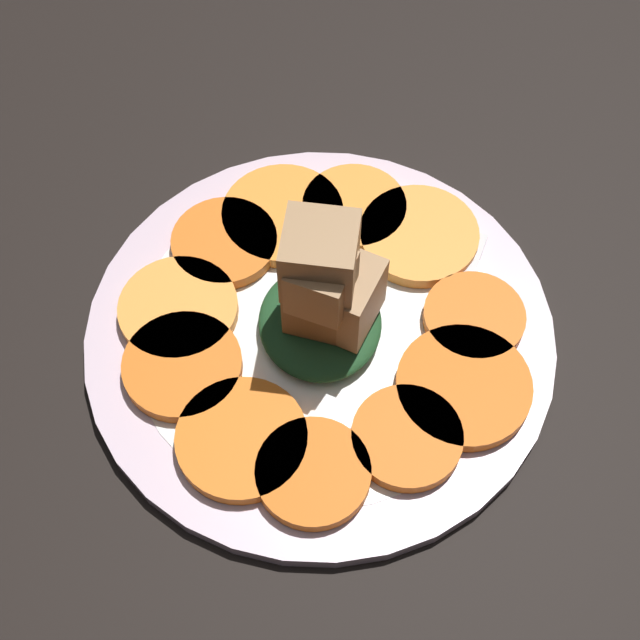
# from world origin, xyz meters

# --- Properties ---
(table_slab) EXTENTS (1.20, 1.20, 0.02)m
(table_slab) POSITION_xyz_m (0.00, 0.00, 0.01)
(table_slab) COLOR black
(table_slab) RESTS_ON ground
(plate) EXTENTS (0.29, 0.29, 0.01)m
(plate) POSITION_xyz_m (0.00, 0.00, 0.03)
(plate) COLOR silver
(plate) RESTS_ON table_slab
(carrot_slice_0) EXTENTS (0.08, 0.08, 0.01)m
(carrot_slice_0) POSITION_xyz_m (0.09, 0.02, 0.04)
(carrot_slice_0) COLOR orange
(carrot_slice_0) RESTS_ON plate
(carrot_slice_1) EXTENTS (0.07, 0.07, 0.01)m
(carrot_slice_1) POSITION_xyz_m (0.07, 0.06, 0.04)
(carrot_slice_1) COLOR orange
(carrot_slice_1) RESTS_ON plate
(carrot_slice_2) EXTENTS (0.07, 0.07, 0.01)m
(carrot_slice_2) POSITION_xyz_m (0.02, 0.09, 0.04)
(carrot_slice_2) COLOR #F99438
(carrot_slice_2) RESTS_ON plate
(carrot_slice_3) EXTENTS (0.07, 0.07, 0.01)m
(carrot_slice_3) POSITION_xyz_m (-0.02, 0.08, 0.04)
(carrot_slice_3) COLOR orange
(carrot_slice_3) RESTS_ON plate
(carrot_slice_4) EXTENTS (0.07, 0.07, 0.01)m
(carrot_slice_4) POSITION_xyz_m (-0.07, 0.05, 0.04)
(carrot_slice_4) COLOR orange
(carrot_slice_4) RESTS_ON plate
(carrot_slice_5) EXTENTS (0.06, 0.06, 0.01)m
(carrot_slice_5) POSITION_xyz_m (-0.09, 0.01, 0.04)
(carrot_slice_5) COLOR #D76215
(carrot_slice_5) RESTS_ON plate
(carrot_slice_6) EXTENTS (0.06, 0.06, 0.01)m
(carrot_slice_6) POSITION_xyz_m (-0.08, -0.04, 0.04)
(carrot_slice_6) COLOR orange
(carrot_slice_6) RESTS_ON plate
(carrot_slice_7) EXTENTS (0.08, 0.08, 0.01)m
(carrot_slice_7) POSITION_xyz_m (-0.05, -0.08, 0.04)
(carrot_slice_7) COLOR #D55F13
(carrot_slice_7) RESTS_ON plate
(carrot_slice_8) EXTENTS (0.06, 0.06, 0.01)m
(carrot_slice_8) POSITION_xyz_m (0.00, -0.09, 0.04)
(carrot_slice_8) COLOR orange
(carrot_slice_8) RESTS_ON plate
(carrot_slice_9) EXTENTS (0.08, 0.08, 0.01)m
(carrot_slice_9) POSITION_xyz_m (0.06, -0.07, 0.04)
(carrot_slice_9) COLOR orange
(carrot_slice_9) RESTS_ON plate
(carrot_slice_10) EXTENTS (0.07, 0.07, 0.01)m
(carrot_slice_10) POSITION_xyz_m (0.09, -0.03, 0.04)
(carrot_slice_10) COLOR orange
(carrot_slice_10) RESTS_ON plate
(center_pile) EXTENTS (0.08, 0.08, 0.10)m
(center_pile) POSITION_xyz_m (-0.00, -0.00, 0.07)
(center_pile) COLOR #1E4723
(center_pile) RESTS_ON plate
(fork) EXTENTS (0.16, 0.09, 0.00)m
(fork) POSITION_xyz_m (-0.02, -0.07, 0.03)
(fork) COLOR silver
(fork) RESTS_ON plate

